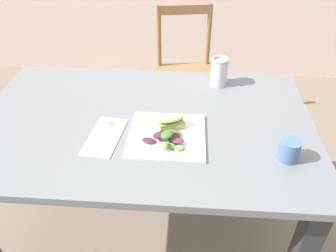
% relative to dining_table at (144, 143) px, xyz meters
% --- Properties ---
extents(ground_plane, '(9.02, 9.02, 0.00)m').
position_rel_dining_table_xyz_m(ground_plane, '(-0.05, 0.06, -0.62)').
color(ground_plane, '#7A6B5B').
extents(dining_table, '(1.35, 0.86, 0.74)m').
position_rel_dining_table_xyz_m(dining_table, '(0.00, 0.00, 0.00)').
color(dining_table, slate).
rests_on(dining_table, ground).
extents(chair_wooden_far, '(0.46, 0.46, 0.87)m').
position_rel_dining_table_xyz_m(chair_wooden_far, '(0.15, 0.97, -0.17)').
color(chair_wooden_far, '#8E6642').
rests_on(chair_wooden_far, ground).
extents(plate_lunch, '(0.28, 0.28, 0.01)m').
position_rel_dining_table_xyz_m(plate_lunch, '(0.10, -0.10, 0.13)').
color(plate_lunch, white).
rests_on(plate_lunch, dining_table).
extents(sandwich_half_front, '(0.12, 0.09, 0.06)m').
position_rel_dining_table_xyz_m(sandwich_half_front, '(0.11, -0.06, 0.16)').
color(sandwich_half_front, '#DBB270').
rests_on(sandwich_half_front, plate_lunch).
extents(salad_mixed_greens, '(0.17, 0.14, 0.04)m').
position_rel_dining_table_xyz_m(salad_mixed_greens, '(0.11, -0.14, 0.15)').
color(salad_mixed_greens, '#518438').
rests_on(salad_mixed_greens, plate_lunch).
extents(napkin_folded, '(0.14, 0.24, 0.00)m').
position_rel_dining_table_xyz_m(napkin_folded, '(-0.13, -0.12, 0.12)').
color(napkin_folded, silver).
rests_on(napkin_folded, dining_table).
extents(fork_on_napkin, '(0.04, 0.19, 0.00)m').
position_rel_dining_table_xyz_m(fork_on_napkin, '(-0.13, -0.10, 0.13)').
color(fork_on_napkin, silver).
rests_on(fork_on_napkin, napkin_folded).
extents(mason_jar_iced_tea, '(0.08, 0.08, 0.13)m').
position_rel_dining_table_xyz_m(mason_jar_iced_tea, '(0.31, 0.31, 0.18)').
color(mason_jar_iced_tea, '#C67528').
rests_on(mason_jar_iced_tea, dining_table).
extents(cup_extra_side, '(0.07, 0.07, 0.08)m').
position_rel_dining_table_xyz_m(cup_extra_side, '(0.53, -0.19, 0.16)').
color(cup_extra_side, '#4C6B93').
rests_on(cup_extra_side, dining_table).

